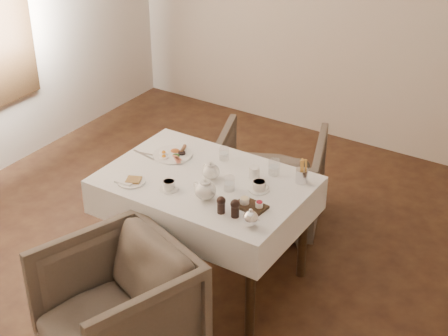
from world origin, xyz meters
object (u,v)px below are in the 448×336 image
breakfast_plate (173,154)px  table (205,195)px  armchair_near (117,308)px  teapot_centre (211,170)px  armchair_far (270,179)px

breakfast_plate → table: bearing=-17.7°
armchair_near → breakfast_plate: (-0.35, 1.03, 0.41)m
breakfast_plate → teapot_centre: teapot_centre is taller
armchair_near → armchair_far: 1.70m
table → armchair_near: table is taller
teapot_centre → armchair_far: bearing=111.8°
teapot_centre → breakfast_plate: bearing=-176.1°
armchair_near → teapot_centre: teapot_centre is taller
table → teapot_centre: 0.18m
teapot_centre → armchair_near: bearing=-70.8°
table → teapot_centre: bearing=38.0°
breakfast_plate → teapot_centre: size_ratio=1.76×
table → breakfast_plate: breakfast_plate is taller
table → teapot_centre: teapot_centre is taller
armchair_near → teapot_centre: bearing=107.3°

